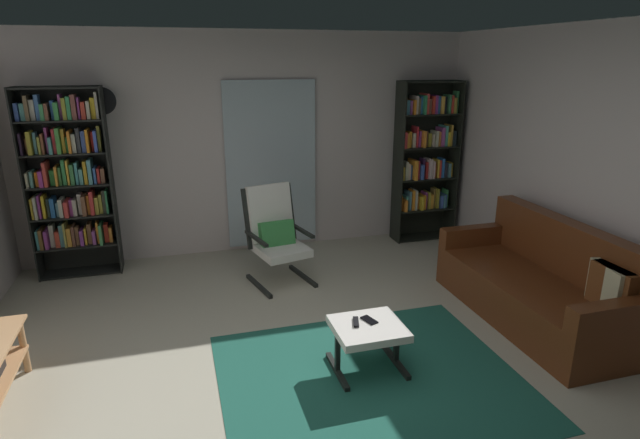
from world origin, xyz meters
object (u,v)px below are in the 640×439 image
(cell_phone, at_px, (369,320))
(wall_clock, at_px, (102,101))
(bookshelf_near_tv, at_px, (69,178))
(leather_sofa, at_px, (541,287))
(bookshelf_near_sofa, at_px, (425,157))
(lounge_armchair, at_px, (276,232))
(tv_remote, at_px, (356,322))
(ottoman, at_px, (368,333))

(cell_phone, xyz_separation_m, wall_clock, (-2.01, 2.78, 1.47))
(bookshelf_near_tv, xyz_separation_m, leather_sofa, (4.18, -2.31, -0.76))
(bookshelf_near_sofa, height_order, leather_sofa, bookshelf_near_sofa)
(bookshelf_near_tv, relative_size, cell_phone, 14.42)
(wall_clock, bearing_deg, bookshelf_near_sofa, -2.74)
(lounge_armchair, distance_m, tv_remote, 1.81)
(leather_sofa, bearing_deg, tv_remote, -172.01)
(lounge_armchair, distance_m, cell_phone, 1.83)
(bookshelf_near_sofa, bearing_deg, tv_remote, -125.62)
(leather_sofa, relative_size, cell_phone, 14.05)
(cell_phone, bearing_deg, bookshelf_near_tv, 114.92)
(lounge_armchair, distance_m, wall_clock, 2.33)
(leather_sofa, xyz_separation_m, cell_phone, (-1.77, -0.26, 0.07))
(bookshelf_near_tv, height_order, ottoman, bookshelf_near_tv)
(leather_sofa, relative_size, tv_remote, 13.66)
(bookshelf_near_sofa, xyz_separation_m, tv_remote, (-1.86, -2.60, -0.69))
(wall_clock, bearing_deg, ottoman, -55.02)
(bookshelf_near_sofa, height_order, lounge_armchair, bookshelf_near_sofa)
(leather_sofa, xyz_separation_m, wall_clock, (-3.78, 2.52, 1.54))
(bookshelf_near_sofa, relative_size, wall_clock, 6.99)
(ottoman, bearing_deg, cell_phone, 62.95)
(lounge_armchair, bearing_deg, tv_remote, -82.04)
(bookshelf_near_tv, distance_m, leather_sofa, 4.83)
(lounge_armchair, relative_size, tv_remote, 7.10)
(ottoman, height_order, tv_remote, tv_remote)
(ottoman, xyz_separation_m, wall_clock, (-1.98, 2.84, 1.54))
(bookshelf_near_sofa, height_order, cell_phone, bookshelf_near_sofa)
(bookshelf_near_tv, xyz_separation_m, ottoman, (2.38, -2.63, -0.76))
(tv_remote, distance_m, cell_phone, 0.11)
(leather_sofa, height_order, wall_clock, wall_clock)
(bookshelf_near_tv, distance_m, cell_phone, 3.59)
(bookshelf_near_tv, relative_size, bookshelf_near_sofa, 1.00)
(bookshelf_near_sofa, distance_m, lounge_armchair, 2.33)
(bookshelf_near_tv, bearing_deg, wall_clock, 27.41)
(leather_sofa, distance_m, tv_remote, 1.89)
(leather_sofa, bearing_deg, bookshelf_near_tv, 151.00)
(tv_remote, bearing_deg, cell_phone, 20.61)
(leather_sofa, height_order, ottoman, leather_sofa)
(lounge_armchair, height_order, tv_remote, lounge_armchair)
(lounge_armchair, xyz_separation_m, wall_clock, (-1.65, 0.99, 1.32))
(bookshelf_near_sofa, xyz_separation_m, leather_sofa, (0.01, -2.34, -0.77))
(bookshelf_near_tv, distance_m, lounge_armchair, 2.26)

